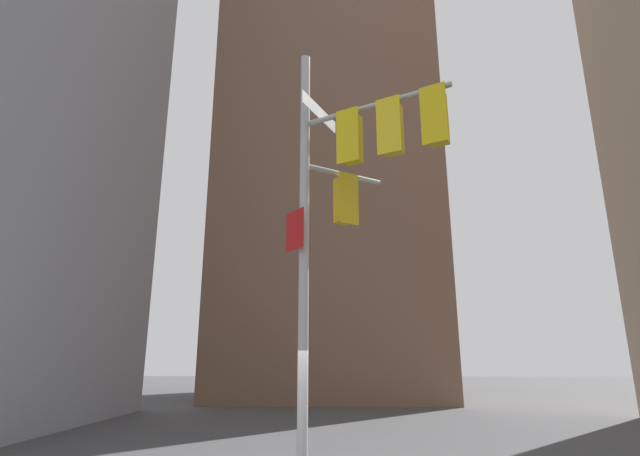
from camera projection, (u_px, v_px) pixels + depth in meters
The scene contains 2 objects.
building_mid_block at pixel (328, 28), 38.01m from camera, with size 13.63×13.63×54.97m, color brown.
signal_pole_assembly at pixel (348, 190), 9.58m from camera, with size 3.18×2.76×8.85m.
Camera 1 is at (0.66, -9.40, 2.36)m, focal length 27.12 mm.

